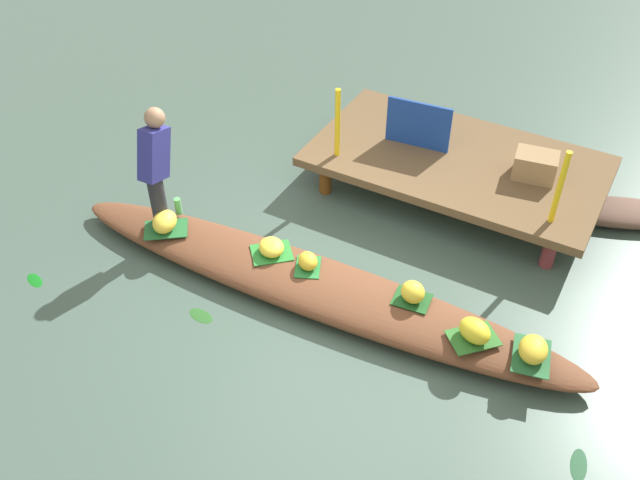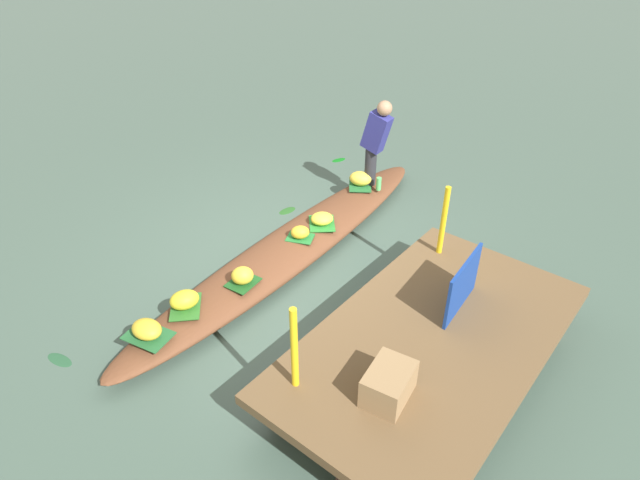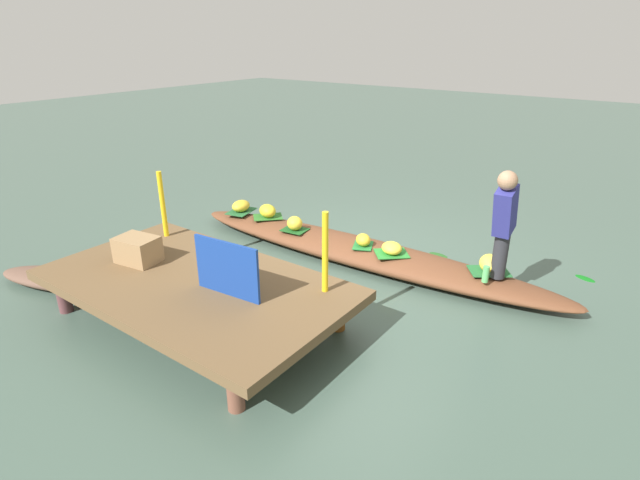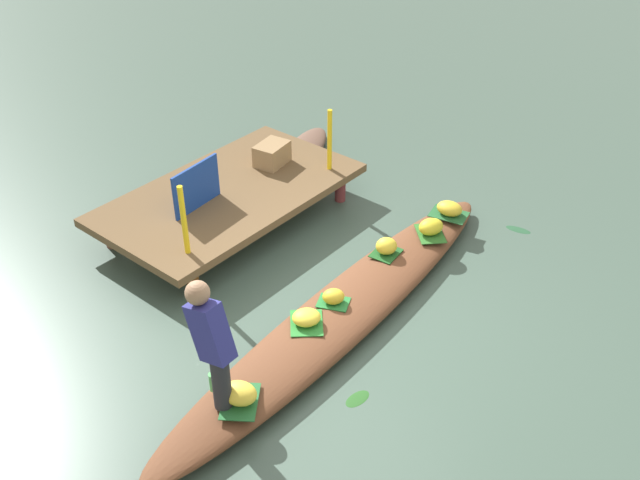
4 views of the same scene
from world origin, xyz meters
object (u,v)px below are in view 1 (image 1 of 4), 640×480
object	(u,v)px
banana_bunch_5	(308,261)
produce_crate	(535,166)
banana_bunch_0	(165,222)
vendor_person	(155,162)
moored_boat	(621,213)
banana_bunch_1	(413,292)
banana_bunch_2	(475,331)
market_banner	(418,125)
banana_bunch_3	(533,349)
banana_bunch_4	(271,247)
vendor_boat	(311,284)
water_bottle	(178,206)

from	to	relation	value
banana_bunch_5	produce_crate	xyz separation A→B (m)	(1.50, 2.22, 0.26)
banana_bunch_0	vendor_person	xyz separation A→B (m)	(-0.12, 0.14, 0.60)
moored_boat	vendor_person	xyz separation A→B (m)	(-4.12, -2.64, 0.87)
banana_bunch_1	banana_bunch_2	size ratio (longest dim) A/B	0.80
banana_bunch_5	market_banner	bearing A→B (deg)	85.45
banana_bunch_5	banana_bunch_0	bearing A→B (deg)	-172.09
banana_bunch_3	banana_bunch_4	size ratio (longest dim) A/B	1.12
banana_bunch_5	vendor_person	xyz separation A→B (m)	(-1.67, -0.07, 0.62)
banana_bunch_2	vendor_person	xyz separation A→B (m)	(-3.36, 0.01, 0.61)
banana_bunch_3	vendor_person	bearing A→B (deg)	-179.42
banana_bunch_0	vendor_boat	bearing A→B (deg)	5.04
banana_bunch_1	produce_crate	xyz separation A→B (m)	(0.46, 2.14, 0.25)
banana_bunch_1	banana_bunch_4	size ratio (longest dim) A/B	0.85
banana_bunch_0	banana_bunch_5	bearing A→B (deg)	7.91
banana_bunch_0	vendor_person	size ratio (longest dim) A/B	0.25
vendor_boat	water_bottle	world-z (taller)	water_bottle
moored_boat	vendor_person	distance (m)	4.97
vendor_boat	banana_bunch_3	bearing A→B (deg)	-1.01
banana_bunch_1	vendor_person	size ratio (longest dim) A/B	0.19
banana_bunch_5	produce_crate	world-z (taller)	produce_crate
banana_bunch_3	banana_bunch_4	world-z (taller)	banana_bunch_3
banana_bunch_4	market_banner	world-z (taller)	market_banner
banana_bunch_0	water_bottle	world-z (taller)	banana_bunch_0
water_bottle	banana_bunch_3	bearing A→B (deg)	-1.44
moored_boat	banana_bunch_3	xyz separation A→B (m)	(-0.26, -2.61, 0.25)
moored_boat	market_banner	distance (m)	2.40
water_bottle	produce_crate	distance (m)	3.79
market_banner	moored_boat	bearing A→B (deg)	4.84
vendor_boat	produce_crate	distance (m)	2.74
banana_bunch_3	water_bottle	size ratio (longest dim) A/B	1.67
vendor_boat	banana_bunch_1	bearing A→B (deg)	7.26
water_bottle	vendor_person	bearing A→B (deg)	-117.69
banana_bunch_4	vendor_person	bearing A→B (deg)	-176.51
banana_bunch_4	banana_bunch_0	bearing A→B (deg)	-169.02
banana_bunch_5	vendor_boat	bearing A→B (deg)	-42.67
banana_bunch_0	vendor_person	bearing A→B (deg)	129.31
banana_bunch_3	banana_bunch_5	distance (m)	2.19
vendor_person	market_banner	xyz separation A→B (m)	(1.84, 2.24, -0.23)
moored_boat	banana_bunch_5	size ratio (longest dim) A/B	8.06
banana_bunch_3	banana_bunch_5	bearing A→B (deg)	179.15
vendor_boat	banana_bunch_4	distance (m)	0.54
banana_bunch_0	water_bottle	bearing A→B (deg)	99.73
banana_bunch_5	produce_crate	bearing A→B (deg)	55.94
vendor_person	market_banner	world-z (taller)	vendor_person
banana_bunch_1	banana_bunch_2	distance (m)	0.67
banana_bunch_2	moored_boat	bearing A→B (deg)	74.05
market_banner	banana_bunch_5	bearing A→B (deg)	-99.73
banana_bunch_1	banana_bunch_4	distance (m)	1.46
banana_bunch_5	moored_boat	bearing A→B (deg)	46.38
banana_bunch_2	produce_crate	xyz separation A→B (m)	(-0.19, 2.31, 0.25)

